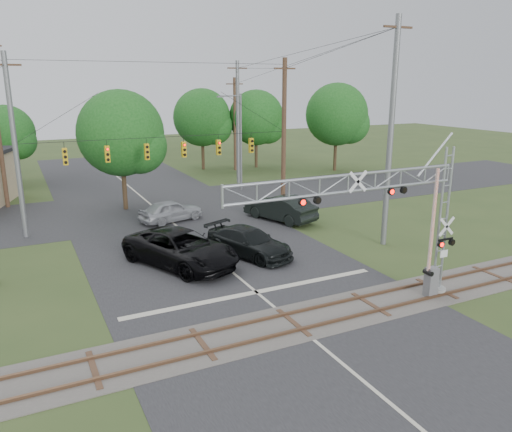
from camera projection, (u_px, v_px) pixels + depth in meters
name	position (u px, v px, depth m)	size (l,w,h in m)	color
ground	(320.00, 345.00, 18.98)	(160.00, 160.00, 0.00)	#324520
road_main	(221.00, 263.00, 27.65)	(14.00, 90.00, 0.02)	#242427
road_cross	(154.00, 208.00, 39.80)	(90.00, 12.00, 0.02)	#242427
railroad_track	(293.00, 323.00, 20.71)	(90.00, 3.20, 0.17)	#48433E
crossing_gantry	(388.00, 213.00, 21.12)	(11.36, 0.89, 6.95)	gray
traffic_signal_span	(178.00, 142.00, 35.26)	(19.34, 0.36, 11.50)	slate
pickup_black	(181.00, 248.00, 27.08)	(3.22, 6.98, 1.94)	black
car_dark	(249.00, 242.00, 28.62)	(2.26, 5.57, 1.62)	black
sedan_silver	(171.00, 211.00, 35.76)	(1.86, 4.62, 1.57)	#9B9DA2
suv_dark	(280.00, 208.00, 36.00)	(1.97, 5.65, 1.86)	black
streetlight	(239.00, 137.00, 45.15)	(2.33, 0.24, 8.73)	slate
utility_poles	(183.00, 131.00, 38.61)	(26.20, 29.14, 13.36)	#473221
treeline	(114.00, 123.00, 47.02)	(54.90, 21.57, 9.85)	#3D2C1B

